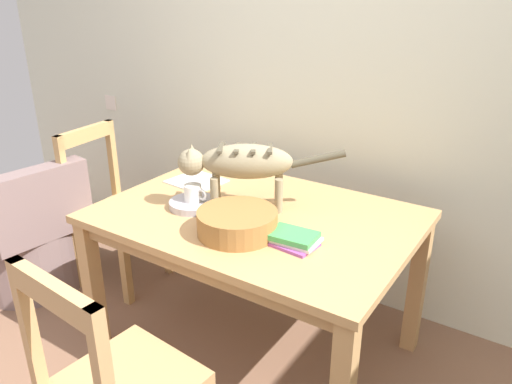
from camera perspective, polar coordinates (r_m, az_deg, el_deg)
wall_rear at (r=2.64m, az=10.44°, el=13.28°), size 5.38×0.11×2.50m
dining_table at (r=2.22m, az=0.00°, el=-4.41°), size 1.36×0.96×0.74m
cat at (r=2.15m, az=-1.88°, el=3.32°), size 0.64×0.42×0.30m
saucer_bowl at (r=2.25m, az=-7.22°, el=-1.37°), size 0.22×0.22×0.03m
coffee_mug at (r=2.22m, az=-7.22°, el=-0.12°), size 0.12×0.08×0.08m
magazine at (r=2.54m, az=-6.88°, el=1.25°), size 0.28×0.26×0.01m
book_stack at (r=1.92m, az=4.33°, el=-5.40°), size 0.20×0.15×0.05m
wicker_basket at (r=1.98m, az=-2.17°, el=-3.47°), size 0.32×0.32×0.10m
wooden_chair_far at (r=3.01m, az=-16.10°, el=-2.00°), size 0.46×0.46×0.93m
wicker_armchair at (r=3.19m, az=-24.45°, el=-5.39°), size 0.63×0.65×0.78m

